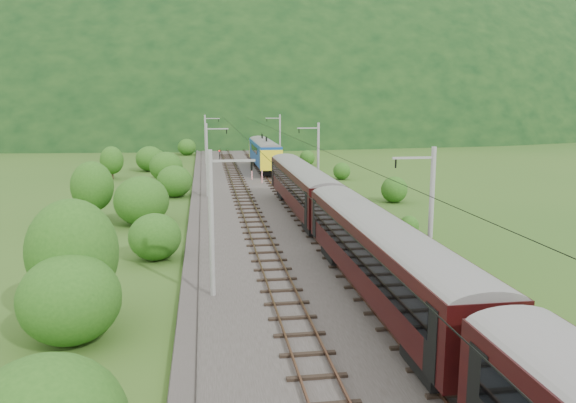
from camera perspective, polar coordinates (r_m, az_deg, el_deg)
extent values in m
plane|color=#295019|center=(32.28, 3.62, -9.42)|extent=(600.00, 600.00, 0.00)
cube|color=#38332D|center=(41.62, 0.73, -4.61)|extent=(14.00, 220.00, 0.30)
cube|color=brown|center=(41.16, -3.57, -4.30)|extent=(0.08, 220.00, 0.15)
cube|color=brown|center=(41.30, -1.58, -4.23)|extent=(0.08, 220.00, 0.15)
cube|color=black|center=(41.26, -2.57, -4.45)|extent=(2.40, 220.00, 0.12)
cube|color=brown|center=(41.83, 3.01, -4.05)|extent=(0.08, 220.00, 0.15)
cube|color=brown|center=(42.13, 4.93, -3.97)|extent=(0.08, 220.00, 0.15)
cube|color=black|center=(42.01, 3.97, -4.19)|extent=(2.40, 220.00, 0.12)
cylinder|color=gray|center=(30.40, -7.79, -2.30)|extent=(0.28, 0.28, 8.00)
cube|color=gray|center=(29.88, -5.65, 4.14)|extent=(2.40, 0.12, 0.12)
cylinder|color=black|center=(29.98, -3.72, 3.61)|extent=(0.10, 0.10, 0.50)
cylinder|color=gray|center=(62.02, -8.24, 4.17)|extent=(0.28, 0.28, 8.00)
cube|color=gray|center=(61.77, -7.20, 7.34)|extent=(2.40, 0.12, 0.12)
cylinder|color=black|center=(61.82, -6.26, 7.08)|extent=(0.10, 0.10, 0.50)
cylinder|color=gray|center=(93.90, -8.39, 6.26)|extent=(0.28, 0.28, 8.00)
cube|color=gray|center=(93.73, -7.70, 8.36)|extent=(2.40, 0.12, 0.12)
cylinder|color=black|center=(93.77, -7.08, 8.19)|extent=(0.10, 0.10, 0.50)
cylinder|color=gray|center=(125.84, -8.46, 7.30)|extent=(0.28, 0.28, 8.00)
cube|color=gray|center=(125.72, -7.95, 8.86)|extent=(2.40, 0.12, 0.12)
cylinder|color=black|center=(125.74, -7.48, 8.73)|extent=(0.10, 0.10, 0.50)
cylinder|color=gray|center=(157.81, -8.50, 7.91)|extent=(0.28, 0.28, 8.00)
cube|color=gray|center=(157.71, -8.09, 9.15)|extent=(2.40, 0.12, 0.12)
cylinder|color=black|center=(157.72, -7.72, 9.05)|extent=(0.10, 0.10, 0.50)
cylinder|color=gray|center=(32.94, 14.32, -1.54)|extent=(0.28, 0.28, 8.00)
cube|color=gray|center=(31.98, 12.60, 4.35)|extent=(2.40, 0.12, 0.12)
cylinder|color=black|center=(31.66, 10.89, 3.81)|extent=(0.10, 0.10, 0.50)
cylinder|color=gray|center=(63.31, 3.09, 4.39)|extent=(0.28, 0.28, 8.00)
cube|color=gray|center=(62.81, 2.03, 7.46)|extent=(2.40, 0.12, 0.12)
cylinder|color=black|center=(62.65, 1.13, 7.19)|extent=(0.10, 0.10, 0.50)
cylinder|color=gray|center=(94.75, -0.82, 6.41)|extent=(0.28, 0.28, 8.00)
cube|color=gray|center=(94.42, -1.56, 8.46)|extent=(2.40, 0.12, 0.12)
cylinder|color=black|center=(94.32, -2.16, 8.27)|extent=(0.10, 0.10, 0.50)
cylinder|color=gray|center=(126.48, -2.79, 7.41)|extent=(0.28, 0.28, 8.00)
cube|color=gray|center=(126.23, -3.35, 8.94)|extent=(2.40, 0.12, 0.12)
cylinder|color=black|center=(126.15, -3.80, 8.80)|extent=(0.10, 0.10, 0.50)
cylinder|color=gray|center=(158.31, -3.97, 8.00)|extent=(0.28, 0.28, 8.00)
cube|color=gray|center=(158.12, -4.42, 9.23)|extent=(2.40, 0.12, 0.12)
cylinder|color=black|center=(158.05, -4.78, 9.11)|extent=(0.10, 0.10, 0.50)
cylinder|color=black|center=(40.06, -2.65, 4.91)|extent=(0.03, 198.00, 0.03)
cylinder|color=black|center=(40.83, 4.09, 5.00)|extent=(0.03, 198.00, 0.03)
ellipsoid|color=black|center=(289.94, -7.32, 8.19)|extent=(504.00, 360.00, 244.00)
cube|color=black|center=(29.47, 9.39, -5.31)|extent=(2.96, 22.47, 3.06)
cylinder|color=gray|center=(29.13, 9.47, -2.70)|extent=(2.96, 22.36, 2.96)
cube|color=black|center=(28.96, 6.57, -4.77)|extent=(0.05, 19.78, 1.17)
cube|color=black|center=(29.87, 12.16, -4.47)|extent=(0.05, 19.78, 1.17)
cube|color=black|center=(23.28, 15.37, -15.18)|extent=(2.25, 3.27, 0.92)
cube|color=black|center=(37.29, 5.59, -5.05)|extent=(2.25, 3.27, 0.92)
cube|color=black|center=(51.84, 1.44, 1.64)|extent=(2.96, 22.47, 3.06)
cylinder|color=gray|center=(51.65, 1.45, 3.15)|extent=(2.96, 22.36, 2.96)
cube|color=black|center=(51.55, -0.20, 2.00)|extent=(0.05, 19.78, 1.17)
cube|color=black|center=(52.06, 3.07, 2.07)|extent=(0.05, 19.78, 1.17)
cube|color=black|center=(44.62, 3.17, -2.43)|extent=(2.25, 3.27, 0.92)
cube|color=black|center=(59.82, 0.13, 0.89)|extent=(2.25, 3.27, 0.92)
cube|color=#124494|center=(83.99, -2.43, 5.01)|extent=(2.96, 18.39, 3.06)
cylinder|color=gray|center=(83.87, -2.44, 5.95)|extent=(2.96, 18.29, 2.96)
cube|color=black|center=(83.81, -3.46, 5.24)|extent=(0.05, 16.18, 1.17)
cube|color=black|center=(84.13, -1.41, 5.28)|extent=(0.05, 16.18, 1.17)
cube|color=black|center=(77.85, -1.91, 3.11)|extent=(2.25, 3.27, 0.92)
cube|color=black|center=(90.56, -2.86, 4.13)|extent=(2.25, 3.27, 0.92)
cube|color=yellow|center=(92.92, -3.02, 5.40)|extent=(3.02, 0.50, 2.76)
cube|color=yellow|center=(75.12, -1.69, 4.22)|extent=(3.02, 0.50, 2.76)
cube|color=black|center=(86.79, -2.65, 6.57)|extent=(0.08, 1.60, 0.92)
cylinder|color=red|center=(74.91, -3.69, 2.87)|extent=(0.17, 0.17, 1.63)
cylinder|color=red|center=(71.61, -2.66, 2.54)|extent=(0.18, 0.18, 1.64)
cylinder|color=black|center=(97.83, -6.98, 4.61)|extent=(0.12, 0.12, 1.71)
sphere|color=red|center=(97.74, -6.99, 5.14)|extent=(0.21, 0.21, 0.21)
ellipsoid|color=#245316|center=(27.43, -21.29, -9.23)|extent=(4.57, 4.57, 4.11)
ellipsoid|color=#245316|center=(39.51, -13.37, -3.51)|extent=(3.60, 3.60, 3.24)
ellipsoid|color=#245316|center=(50.58, -14.66, 0.08)|extent=(4.78, 4.78, 4.30)
ellipsoid|color=#245316|center=(64.23, -11.46, 2.02)|extent=(3.96, 3.96, 3.57)
ellipsoid|color=#245316|center=(76.61, -12.28, 3.48)|extent=(4.41, 4.41, 3.97)
ellipsoid|color=#245316|center=(88.06, -13.86, 4.24)|extent=(4.23, 4.23, 3.81)
ellipsoid|color=#245316|center=(100.11, -13.16, 4.53)|extent=(2.50, 2.50, 2.25)
ellipsoid|color=#245316|center=(111.74, -10.24, 5.47)|extent=(3.53, 3.53, 3.18)
ellipsoid|color=#245316|center=(123.61, -12.65, 6.04)|extent=(4.49, 4.49, 4.04)
cylinder|color=black|center=(29.68, -20.80, -8.44)|extent=(0.24, 0.24, 3.39)
ellipsoid|color=#245316|center=(29.13, -21.04, -4.82)|extent=(4.36, 4.36, 5.23)
cylinder|color=black|center=(53.75, -19.16, -0.31)|extent=(0.24, 0.24, 2.94)
ellipsoid|color=#245316|center=(53.48, -19.27, 1.47)|extent=(3.79, 3.79, 4.54)
cylinder|color=black|center=(80.62, -17.41, 3.03)|extent=(0.24, 0.24, 2.46)
ellipsoid|color=#245316|center=(80.46, -17.47, 4.02)|extent=(3.16, 3.16, 3.79)
ellipsoid|color=#245316|center=(46.47, 12.17, -2.51)|extent=(1.62, 1.62, 1.46)
ellipsoid|color=#245316|center=(60.74, 10.74, 1.07)|extent=(2.80, 2.80, 2.52)
ellipsoid|color=#245316|center=(77.08, 5.49, 3.02)|extent=(2.35, 2.35, 2.12)
ellipsoid|color=#245316|center=(92.92, 1.97, 4.37)|extent=(2.54, 2.54, 2.28)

